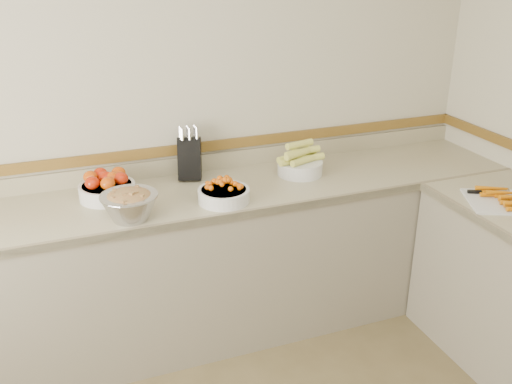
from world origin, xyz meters
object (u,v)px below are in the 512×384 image
object	(u,v)px
rhubarb_bowl	(130,204)
cutting_board	(507,200)
tomato_bowl	(107,187)
cherry_tomato_bowl	(224,193)
corn_bowl	(300,163)
knife_block	(190,157)

from	to	relation	value
rhubarb_bowl	cutting_board	world-z (taller)	rhubarb_bowl
tomato_bowl	cherry_tomato_bowl	world-z (taller)	tomato_bowl
corn_bowl	cutting_board	distance (m)	1.14
tomato_bowl	cutting_board	xyz separation A→B (m)	(1.95, -0.81, -0.05)
cutting_board	cherry_tomato_bowl	bearing A→B (deg)	158.49
knife_block	cherry_tomato_bowl	world-z (taller)	knife_block
corn_bowl	cutting_board	xyz separation A→B (m)	(0.84, -0.76, -0.05)
cherry_tomato_bowl	cutting_board	distance (m)	1.48
cutting_board	corn_bowl	bearing A→B (deg)	137.77
cherry_tomato_bowl	knife_block	bearing A→B (deg)	101.49
knife_block	cutting_board	distance (m)	1.73
knife_block	rhubarb_bowl	size ratio (longest dim) A/B	1.12
cherry_tomato_bowl	cutting_board	size ratio (longest dim) A/B	0.55
cherry_tomato_bowl	cutting_board	world-z (taller)	cherry_tomato_bowl
tomato_bowl	rhubarb_bowl	size ratio (longest dim) A/B	1.05
knife_block	tomato_bowl	bearing A→B (deg)	-165.84
knife_block	cutting_board	xyz separation A→B (m)	(1.46, -0.93, -0.11)
rhubarb_bowl	cherry_tomato_bowl	bearing A→B (deg)	4.95
knife_block	corn_bowl	xyz separation A→B (m)	(0.62, -0.17, -0.06)
tomato_bowl	rhubarb_bowl	xyz separation A→B (m)	(0.07, -0.31, 0.02)
tomato_bowl	cutting_board	world-z (taller)	tomato_bowl
knife_block	corn_bowl	distance (m)	0.64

